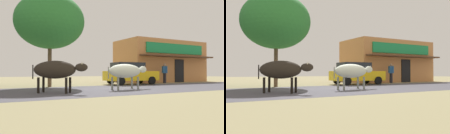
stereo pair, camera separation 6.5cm
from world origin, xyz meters
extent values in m
plane|color=#8F865D|center=(0.00, 0.00, 0.00)|extent=(80.00, 80.00, 0.00)
cube|color=#4A4750|center=(0.00, 0.00, 0.00)|extent=(72.00, 6.53, 0.00)
cube|color=#C7824A|center=(9.13, 6.95, 1.96)|extent=(8.51, 4.21, 3.93)
cube|color=#198C4C|center=(9.13, 4.79, 3.06)|extent=(6.80, 0.10, 0.90)
cube|color=brown|center=(9.13, 4.40, 2.36)|extent=(8.17, 0.90, 0.12)
cube|color=black|center=(9.57, 4.82, 1.05)|extent=(1.10, 0.06, 2.10)
cylinder|color=brown|center=(-2.63, 3.89, 1.37)|extent=(0.24, 0.24, 2.73)
ellipsoid|color=#2C7A34|center=(-2.63, 3.89, 4.15)|extent=(4.38, 4.38, 3.50)
cube|color=yellow|center=(3.44, 3.70, 0.65)|extent=(4.08, 1.99, 0.70)
cube|color=#1E2328|center=(3.14, 3.72, 1.32)|extent=(2.29, 1.72, 0.64)
cylinder|color=black|center=(4.79, 4.46, 0.30)|extent=(0.61, 0.22, 0.60)
cylinder|color=black|center=(4.66, 2.76, 0.30)|extent=(0.61, 0.22, 0.60)
cylinder|color=black|center=(2.21, 4.65, 0.30)|extent=(0.61, 0.22, 0.60)
cylinder|color=black|center=(2.09, 2.94, 0.30)|extent=(0.61, 0.22, 0.60)
ellipsoid|color=#2B241D|center=(-3.58, -0.76, 1.02)|extent=(1.95, 1.75, 0.79)
ellipsoid|color=#2B241D|center=(-2.63, -1.51, 1.12)|extent=(0.61, 0.57, 0.36)
cone|color=beige|center=(-2.53, -1.47, 1.30)|extent=(0.06, 0.06, 0.12)
cone|color=beige|center=(-2.65, -1.62, 1.30)|extent=(0.06, 0.06, 0.12)
cylinder|color=black|center=(-2.94, -0.96, 0.34)|extent=(0.11, 0.11, 0.69)
cylinder|color=black|center=(-3.24, -1.34, 0.34)|extent=(0.11, 0.11, 0.69)
cylinder|color=black|center=(-3.92, -0.18, 0.34)|extent=(0.11, 0.11, 0.69)
cylinder|color=black|center=(-4.23, -0.56, 0.34)|extent=(0.11, 0.11, 0.69)
cylinder|color=black|center=(-4.38, -0.12, 0.92)|extent=(0.05, 0.05, 0.63)
ellipsoid|color=silver|center=(0.30, -0.43, 0.98)|extent=(2.33, 1.09, 0.73)
ellipsoid|color=silver|center=(1.64, -0.17, 1.07)|extent=(0.60, 0.38, 0.36)
cone|color=beige|center=(1.67, -0.06, 1.25)|extent=(0.06, 0.06, 0.12)
cone|color=beige|center=(1.71, -0.26, 1.25)|extent=(0.06, 0.06, 0.12)
cylinder|color=gray|center=(0.97, -0.06, 0.34)|extent=(0.11, 0.11, 0.67)
cylinder|color=gray|center=(1.06, -0.52, 0.34)|extent=(0.11, 0.11, 0.67)
cylinder|color=gray|center=(-0.46, -0.35, 0.34)|extent=(0.11, 0.11, 0.67)
cylinder|color=gray|center=(-0.37, -0.80, 0.34)|extent=(0.11, 0.11, 0.67)
cylinder|color=gray|center=(-0.85, -0.66, 0.88)|extent=(0.05, 0.05, 0.59)
cylinder|color=#262633|center=(7.06, 4.12, 0.42)|extent=(0.14, 0.14, 0.84)
cylinder|color=#262633|center=(7.06, 3.94, 0.42)|extent=(0.14, 0.14, 0.84)
cube|color=#265999|center=(7.06, 4.03, 1.14)|extent=(0.43, 0.32, 0.59)
sphere|color=tan|center=(7.06, 4.03, 1.55)|extent=(0.23, 0.23, 0.23)
cylinder|color=#265999|center=(7.06, 4.29, 1.17)|extent=(0.09, 0.09, 0.54)
cylinder|color=#265999|center=(7.06, 3.77, 1.17)|extent=(0.09, 0.09, 0.54)
camera|label=1|loc=(-6.31, -10.82, 0.90)|focal=37.09mm
camera|label=2|loc=(-6.26, -10.86, 0.90)|focal=37.09mm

